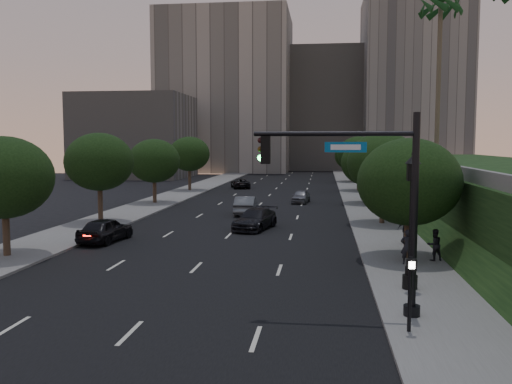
# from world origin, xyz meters

# --- Properties ---
(ground) EXTENTS (160.00, 160.00, 0.00)m
(ground) POSITION_xyz_m (0.00, 0.00, 0.00)
(ground) COLOR black
(ground) RESTS_ON ground
(road_surface) EXTENTS (16.00, 140.00, 0.02)m
(road_surface) POSITION_xyz_m (0.00, 30.00, 0.01)
(road_surface) COLOR black
(road_surface) RESTS_ON ground
(sidewalk_right) EXTENTS (4.50, 140.00, 0.15)m
(sidewalk_right) POSITION_xyz_m (10.25, 30.00, 0.07)
(sidewalk_right) COLOR slate
(sidewalk_right) RESTS_ON ground
(sidewalk_left) EXTENTS (4.50, 140.00, 0.15)m
(sidewalk_left) POSITION_xyz_m (-10.25, 30.00, 0.07)
(sidewalk_left) COLOR slate
(sidewalk_left) RESTS_ON ground
(parapet_wall) EXTENTS (0.35, 90.00, 0.70)m
(parapet_wall) POSITION_xyz_m (13.50, 28.00, 4.35)
(parapet_wall) COLOR slate
(parapet_wall) RESTS_ON embankment
(office_block_left) EXTENTS (26.00, 20.00, 32.00)m
(office_block_left) POSITION_xyz_m (-14.00, 92.00, 16.00)
(office_block_left) COLOR #9C9488
(office_block_left) RESTS_ON ground
(office_block_mid) EXTENTS (22.00, 18.00, 26.00)m
(office_block_mid) POSITION_xyz_m (6.00, 102.00, 13.00)
(office_block_mid) COLOR gray
(office_block_mid) RESTS_ON ground
(office_block_right) EXTENTS (20.00, 22.00, 36.00)m
(office_block_right) POSITION_xyz_m (24.00, 96.00, 18.00)
(office_block_right) COLOR gray
(office_block_right) RESTS_ON ground
(office_block_filler) EXTENTS (18.00, 16.00, 14.00)m
(office_block_filler) POSITION_xyz_m (-26.00, 70.00, 7.00)
(office_block_filler) COLOR gray
(office_block_filler) RESTS_ON ground
(tree_right_a) EXTENTS (5.20, 5.20, 6.24)m
(tree_right_a) POSITION_xyz_m (10.30, 8.00, 4.02)
(tree_right_a) COLOR #38281C
(tree_right_a) RESTS_ON ground
(tree_right_b) EXTENTS (5.20, 5.20, 6.74)m
(tree_right_b) POSITION_xyz_m (10.30, 20.00, 4.52)
(tree_right_b) COLOR #38281C
(tree_right_b) RESTS_ON ground
(tree_right_c) EXTENTS (5.20, 5.20, 6.24)m
(tree_right_c) POSITION_xyz_m (10.30, 33.00, 4.02)
(tree_right_c) COLOR #38281C
(tree_right_c) RESTS_ON ground
(tree_right_d) EXTENTS (5.20, 5.20, 6.74)m
(tree_right_d) POSITION_xyz_m (10.30, 47.00, 4.52)
(tree_right_d) COLOR #38281C
(tree_right_d) RESTS_ON ground
(tree_right_e) EXTENTS (5.20, 5.20, 6.24)m
(tree_right_e) POSITION_xyz_m (10.30, 62.00, 4.02)
(tree_right_e) COLOR #38281C
(tree_right_e) RESTS_ON ground
(tree_left_a) EXTENTS (5.00, 5.00, 6.34)m
(tree_left_a) POSITION_xyz_m (-10.30, 6.00, 4.21)
(tree_left_a) COLOR #38281C
(tree_left_a) RESTS_ON ground
(tree_left_b) EXTENTS (5.00, 5.00, 6.71)m
(tree_left_b) POSITION_xyz_m (-10.30, 18.00, 4.58)
(tree_left_b) COLOR #38281C
(tree_left_b) RESTS_ON ground
(tree_left_c) EXTENTS (5.00, 5.00, 6.34)m
(tree_left_c) POSITION_xyz_m (-10.30, 31.00, 4.21)
(tree_left_c) COLOR #38281C
(tree_left_c) RESTS_ON ground
(tree_left_d) EXTENTS (5.00, 5.00, 6.71)m
(tree_left_d) POSITION_xyz_m (-10.30, 45.00, 4.58)
(tree_left_d) COLOR #38281C
(tree_left_d) RESTS_ON ground
(palm_far) EXTENTS (3.20, 3.20, 15.50)m
(palm_far) POSITION_xyz_m (16.00, 30.00, 17.64)
(palm_far) COLOR #4C4233
(palm_far) RESTS_ON embankment
(traffic_signal_mast) EXTENTS (5.68, 0.56, 7.00)m
(traffic_signal_mast) POSITION_xyz_m (7.94, -1.51, 3.67)
(traffic_signal_mast) COLOR black
(traffic_signal_mast) RESTS_ON ground
(street_lamp) EXTENTS (0.64, 0.64, 5.62)m
(street_lamp) POSITION_xyz_m (9.50, 1.97, 2.63)
(street_lamp) COLOR black
(street_lamp) RESTS_ON ground
(pedestrian_signal) EXTENTS (0.30, 0.33, 2.50)m
(pedestrian_signal) POSITION_xyz_m (8.69, -3.17, 1.57)
(pedestrian_signal) COLOR black
(pedestrian_signal) RESTS_ON ground
(sedan_near_left) EXTENTS (2.31, 4.61, 1.51)m
(sedan_near_left) POSITION_xyz_m (-7.00, 10.97, 0.75)
(sedan_near_left) COLOR black
(sedan_near_left) RESTS_ON ground
(sedan_mid_left) EXTENTS (1.84, 4.73, 1.54)m
(sedan_mid_left) POSITION_xyz_m (-0.37, 24.46, 0.77)
(sedan_mid_left) COLOR #525559
(sedan_mid_left) RESTS_ON ground
(sedan_far_left) EXTENTS (3.35, 5.02, 1.28)m
(sedan_far_left) POSITION_xyz_m (-4.75, 49.92, 0.64)
(sedan_far_left) COLOR black
(sedan_far_left) RESTS_ON ground
(sedan_near_right) EXTENTS (3.08, 5.24, 1.43)m
(sedan_near_right) POSITION_xyz_m (1.37, 16.80, 0.71)
(sedan_near_right) COLOR black
(sedan_near_right) RESTS_ON ground
(sedan_far_right) EXTENTS (1.98, 3.97, 1.30)m
(sedan_far_right) POSITION_xyz_m (3.85, 33.59, 0.65)
(sedan_far_right) COLOR slate
(sedan_far_right) RESTS_ON ground
(pedestrian_a) EXTENTS (0.67, 0.49, 1.69)m
(pedestrian_a) POSITION_xyz_m (10.05, 6.42, 1.00)
(pedestrian_a) COLOR black
(pedestrian_a) RESTS_ON sidewalk_right
(pedestrian_b) EXTENTS (0.92, 0.82, 1.58)m
(pedestrian_b) POSITION_xyz_m (11.52, 7.43, 0.94)
(pedestrian_b) COLOR black
(pedestrian_b) RESTS_ON sidewalk_right
(pedestrian_c) EXTENTS (1.02, 0.51, 1.68)m
(pedestrian_c) POSITION_xyz_m (10.84, 11.97, 0.99)
(pedestrian_c) COLOR black
(pedestrian_c) RESTS_ON sidewalk_right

